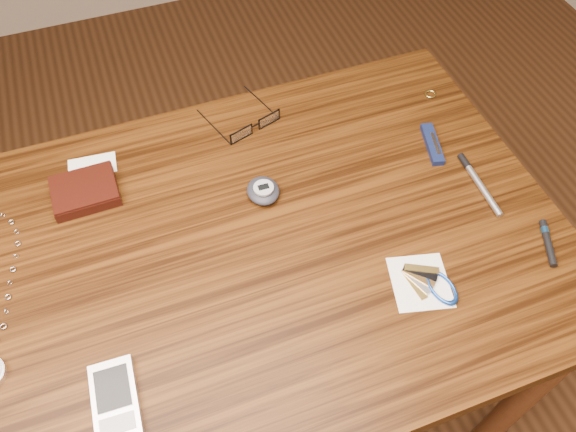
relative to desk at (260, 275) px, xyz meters
name	(u,v)px	position (x,y,z in m)	size (l,w,h in m)	color
ground	(270,397)	(0.00, 0.00, -0.65)	(3.80, 3.80, 0.00)	#472814
desk	(260,275)	(0.00, 0.00, 0.00)	(1.00, 0.70, 0.75)	#391E09
wallet_and_card	(85,190)	(-0.24, 0.20, 0.11)	(0.12, 0.14, 0.02)	black
eyeglasses	(253,125)	(0.07, 0.25, 0.11)	(0.14, 0.15, 0.03)	black
gold_ring	(430,94)	(0.44, 0.22, 0.10)	(0.02, 0.02, 0.00)	tan
pda_phone	(115,400)	(-0.26, -0.18, 0.11)	(0.06, 0.11, 0.02)	silver
pedometer	(263,191)	(0.04, 0.09, 0.11)	(0.06, 0.07, 0.03)	black
notepad_keys	(431,284)	(0.22, -0.17, 0.11)	(0.11, 0.12, 0.01)	white
pocket_knife	(432,144)	(0.37, 0.09, 0.11)	(0.05, 0.10, 0.01)	#0F143C
silver_pen	(476,179)	(0.40, -0.01, 0.11)	(0.02, 0.14, 0.01)	#ADACB1
black_blue_pen	(548,241)	(0.44, -0.16, 0.11)	(0.05, 0.08, 0.01)	black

